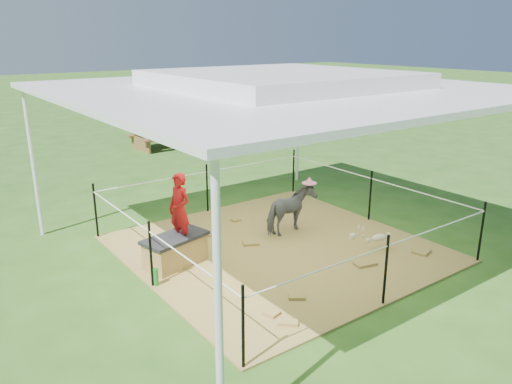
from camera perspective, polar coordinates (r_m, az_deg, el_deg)
ground at (r=8.40m, az=2.43°, el=-6.53°), size 90.00×90.00×0.00m
hay_patch at (r=8.40m, az=2.43°, el=-6.44°), size 4.60×4.60×0.03m
canopy_tent at (r=7.72m, az=2.69°, el=12.06°), size 6.30×6.30×2.90m
rope_fence at (r=8.16m, az=2.49°, el=-2.40°), size 4.54×4.54×1.00m
straw_bale at (r=7.82m, az=-9.16°, el=-6.75°), size 1.02×0.67×0.42m
dark_cloth at (r=7.73m, az=-9.24°, el=-5.17°), size 1.09×0.74×0.05m
woman at (r=7.58m, az=-8.76°, el=-1.27°), size 0.36×0.46×1.12m
green_bottle at (r=7.27m, az=-11.37°, el=-9.49°), size 0.09×0.09×0.26m
pony at (r=8.86m, az=3.98°, el=-2.11°), size 1.07×0.63×0.85m
pink_hat at (r=8.71m, az=4.05°, el=0.89°), size 0.26×0.26×0.12m
foal at (r=8.47m, az=13.91°, el=-4.92°), size 0.93×0.65×0.47m
trash_barrel at (r=15.49m, az=-3.21°, el=6.44°), size 0.65×0.65×0.94m
picnic_table_near at (r=16.13m, az=-10.99°, el=6.15°), size 1.74×1.30×0.70m
picnic_table_far at (r=18.36m, az=-2.97°, el=8.01°), size 2.43×2.18×0.83m
distant_person at (r=15.89m, az=-8.70°, el=7.09°), size 0.71×0.63×1.23m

